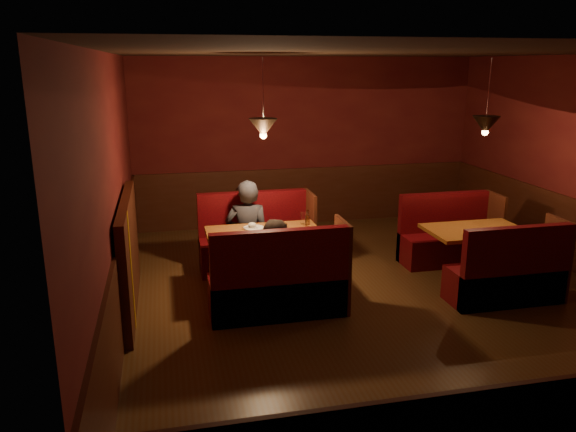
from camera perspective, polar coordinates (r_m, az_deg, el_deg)
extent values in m
cube|color=#512F14|center=(7.05, 9.05, -8.26)|extent=(6.00, 7.00, 0.01)
cube|color=black|center=(6.48, 10.16, 16.09)|extent=(6.00, 7.00, 0.01)
cube|color=#460D10|center=(9.90, 1.95, 7.49)|extent=(6.00, 0.01, 2.90)
cube|color=#460D10|center=(6.16, -17.34, 2.04)|extent=(0.01, 7.00, 2.90)
cube|color=#39160A|center=(10.05, 1.94, 2.09)|extent=(6.00, 0.04, 1.00)
cube|color=#39160A|center=(6.43, -16.45, -6.22)|extent=(0.04, 7.00, 1.00)
cube|color=#39160A|center=(6.75, -15.84, -3.79)|extent=(0.10, 2.20, 1.30)
cube|color=#AA7D10|center=(6.23, -15.60, -5.38)|extent=(0.01, 0.12, 1.30)
cylinder|color=#333333|center=(6.68, -2.57, 12.36)|extent=(0.01, 0.01, 0.80)
cone|color=black|center=(6.71, -2.53, 8.95)|extent=(0.34, 0.34, 0.22)
sphere|color=#FFBF72|center=(6.72, -2.52, 8.19)|extent=(0.08, 0.08, 0.08)
cylinder|color=#333333|center=(7.40, 19.73, 11.79)|extent=(0.01, 0.01, 0.80)
cone|color=black|center=(7.43, 19.45, 8.72)|extent=(0.34, 0.34, 0.22)
sphere|color=#FFBF72|center=(7.44, 19.39, 8.03)|extent=(0.08, 0.08, 0.08)
cube|color=brown|center=(6.98, -2.41, -1.83)|extent=(1.42, 0.86, 0.05)
cylinder|color=#39160A|center=(7.10, -2.37, -4.77)|extent=(0.14, 0.14, 0.71)
cylinder|color=#39160A|center=(7.22, -2.34, -7.27)|extent=(0.57, 0.57, 0.04)
cylinder|color=silver|center=(6.87, -2.00, -1.82)|extent=(0.28, 0.28, 0.02)
cube|color=black|center=(6.84, -1.45, -1.63)|extent=(0.09, 0.08, 0.04)
ellipsoid|color=silver|center=(6.82, -2.58, -1.62)|extent=(0.07, 0.07, 0.06)
cube|color=tan|center=(6.79, -0.83, -1.78)|extent=(0.08, 0.05, 0.03)
cylinder|color=silver|center=(6.79, -1.69, -1.89)|extent=(0.08, 0.12, 0.01)
cylinder|color=silver|center=(7.12, -3.50, -1.21)|extent=(0.26, 0.26, 0.02)
ellipsoid|color=beige|center=(7.14, -3.67, -0.88)|extent=(0.10, 0.10, 0.05)
cube|color=silver|center=(7.08, -3.91, -1.25)|extent=(0.20, 0.06, 0.00)
cylinder|color=white|center=(7.02, -0.27, -1.14)|extent=(0.05, 0.05, 0.09)
cylinder|color=white|center=(7.30, 1.56, -0.22)|extent=(0.08, 0.08, 0.15)
cylinder|color=white|center=(6.83, 1.84, -1.32)|extent=(0.08, 0.08, 0.15)
cylinder|color=#47230F|center=(7.13, 2.00, -0.55)|extent=(0.06, 0.06, 0.16)
cylinder|color=#47230F|center=(7.10, 2.01, 0.35)|extent=(0.03, 0.03, 0.07)
ellipsoid|color=white|center=(6.93, 1.08, -1.52)|extent=(0.11, 0.10, 0.04)
cube|color=black|center=(7.83, -3.33, -3.84)|extent=(1.52, 0.56, 0.46)
cube|color=black|center=(7.94, -3.62, -1.26)|extent=(1.52, 0.12, 1.07)
cube|color=#39160A|center=(7.89, 2.25, -1.35)|extent=(0.04, 0.56, 1.07)
cube|color=black|center=(6.47, -1.18, -8.01)|extent=(1.52, 0.56, 0.46)
cube|color=black|center=(6.16, -0.79, -6.19)|extent=(1.52, 0.12, 1.07)
cube|color=#39160A|center=(6.55, 5.55, -4.93)|extent=(0.04, 0.56, 1.07)
cube|color=brown|center=(7.68, 18.56, -1.42)|extent=(1.26, 0.80, 0.05)
cylinder|color=#39160A|center=(7.79, 18.34, -3.92)|extent=(0.13, 0.13, 0.66)
cylinder|color=#39160A|center=(7.89, 18.15, -6.06)|extent=(0.53, 0.53, 0.04)
cube|color=black|center=(8.39, 15.91, -3.22)|extent=(1.35, 0.52, 0.43)
cube|color=black|center=(8.48, 15.41, -0.98)|extent=(1.35, 0.11, 0.99)
cube|color=#39160A|center=(8.65, 20.11, -1.04)|extent=(0.04, 0.52, 0.99)
cube|color=black|center=(7.29, 21.00, -6.48)|extent=(1.35, 0.52, 0.43)
cube|color=black|center=(7.04, 22.12, -4.90)|extent=(1.35, 0.11, 0.99)
cube|color=#39160A|center=(7.59, 25.60, -3.84)|extent=(0.04, 0.52, 0.99)
imported|color=#27282F|center=(7.53, -4.16, 0.13)|extent=(0.67, 0.50, 1.65)
imported|color=#3F312A|center=(6.40, -0.95, -3.61)|extent=(0.77, 0.64, 1.43)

